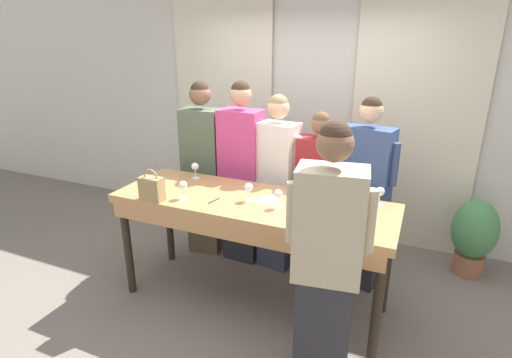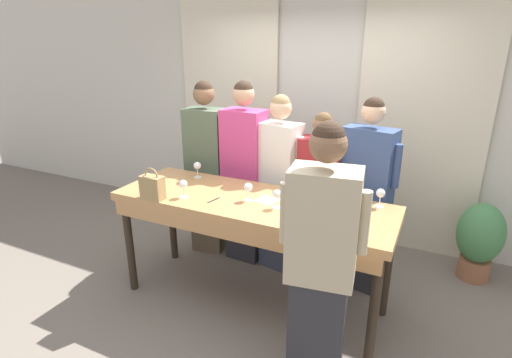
{
  "view_description": "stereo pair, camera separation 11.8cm",
  "coord_description": "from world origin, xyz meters",
  "px_view_note": "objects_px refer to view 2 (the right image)",
  "views": [
    {
      "loc": [
        1.22,
        -2.74,
        2.22
      ],
      "look_at": [
        0.0,
        0.08,
        1.13
      ],
      "focal_mm": 28.0,
      "sensor_mm": 36.0,
      "label": 1
    },
    {
      "loc": [
        1.33,
        -2.69,
        2.22
      ],
      "look_at": [
        0.0,
        0.08,
        1.13
      ],
      "focal_mm": 28.0,
      "sensor_mm": 36.0,
      "label": 2
    }
  ],
  "objects_px": {
    "wine_glass_center_left": "(358,225)",
    "guest_navy_coat": "(365,196)",
    "wine_glass_center_right": "(197,166)",
    "wine_glass_back_left": "(248,188)",
    "guest_olive_jacket": "(207,168)",
    "wine_bottle": "(329,191)",
    "guest_pink_top": "(244,173)",
    "host_pouring": "(320,268)",
    "handbag": "(152,187)",
    "guest_cream_sweater": "(279,184)",
    "wine_glass_front_mid": "(319,200)",
    "potted_plant": "(480,238)",
    "guest_striped_shirt": "(319,197)",
    "wine_glass_center_mid": "(380,194)",
    "tasting_bar": "(251,211)",
    "wine_glass_front_left": "(183,185)",
    "wine_glass_front_right": "(277,195)"
  },
  "relations": [
    {
      "from": "host_pouring",
      "to": "guest_cream_sweater",
      "type": "bearing_deg",
      "value": 121.52
    },
    {
      "from": "wine_glass_front_mid",
      "to": "wine_glass_center_left",
      "type": "distance_m",
      "value": 0.46
    },
    {
      "from": "handbag",
      "to": "wine_glass_center_right",
      "type": "distance_m",
      "value": 0.6
    },
    {
      "from": "tasting_bar",
      "to": "guest_cream_sweater",
      "type": "height_order",
      "value": "guest_cream_sweater"
    },
    {
      "from": "wine_bottle",
      "to": "handbag",
      "type": "xyz_separation_m",
      "value": [
        -1.32,
        -0.5,
        -0.01
      ]
    },
    {
      "from": "wine_glass_front_mid",
      "to": "guest_striped_shirt",
      "type": "distance_m",
      "value": 0.75
    },
    {
      "from": "potted_plant",
      "to": "guest_cream_sweater",
      "type": "bearing_deg",
      "value": -161.42
    },
    {
      "from": "wine_glass_center_left",
      "to": "potted_plant",
      "type": "xyz_separation_m",
      "value": [
        0.86,
        1.58,
        -0.66
      ]
    },
    {
      "from": "guest_navy_coat",
      "to": "wine_bottle",
      "type": "bearing_deg",
      "value": -112.13
    },
    {
      "from": "handbag",
      "to": "wine_glass_center_left",
      "type": "bearing_deg",
      "value": 0.38
    },
    {
      "from": "tasting_bar",
      "to": "wine_glass_center_right",
      "type": "height_order",
      "value": "wine_glass_center_right"
    },
    {
      "from": "wine_bottle",
      "to": "wine_glass_front_left",
      "type": "distance_m",
      "value": 1.17
    },
    {
      "from": "guest_striped_shirt",
      "to": "wine_glass_center_right",
      "type": "bearing_deg",
      "value": -160.33
    },
    {
      "from": "wine_glass_front_right",
      "to": "guest_olive_jacket",
      "type": "height_order",
      "value": "guest_olive_jacket"
    },
    {
      "from": "wine_bottle",
      "to": "wine_glass_front_mid",
      "type": "relative_size",
      "value": 2.12
    },
    {
      "from": "tasting_bar",
      "to": "wine_glass_center_mid",
      "type": "bearing_deg",
      "value": 17.88
    },
    {
      "from": "wine_glass_front_right",
      "to": "guest_pink_top",
      "type": "distance_m",
      "value": 0.98
    },
    {
      "from": "guest_olive_jacket",
      "to": "potted_plant",
      "type": "distance_m",
      "value": 2.74
    },
    {
      "from": "wine_glass_front_left",
      "to": "guest_pink_top",
      "type": "height_order",
      "value": "guest_pink_top"
    },
    {
      "from": "wine_glass_front_mid",
      "to": "guest_cream_sweater",
      "type": "distance_m",
      "value": 0.92
    },
    {
      "from": "tasting_bar",
      "to": "wine_glass_front_left",
      "type": "relative_size",
      "value": 15.42
    },
    {
      "from": "wine_glass_center_left",
      "to": "host_pouring",
      "type": "relative_size",
      "value": 0.08
    },
    {
      "from": "wine_glass_front_right",
      "to": "wine_glass_back_left",
      "type": "xyz_separation_m",
      "value": [
        -0.26,
        0.04,
        -0.0
      ]
    },
    {
      "from": "guest_navy_coat",
      "to": "potted_plant",
      "type": "bearing_deg",
      "value": 31.47
    },
    {
      "from": "handbag",
      "to": "wine_glass_front_right",
      "type": "height_order",
      "value": "handbag"
    },
    {
      "from": "wine_bottle",
      "to": "host_pouring",
      "type": "height_order",
      "value": "host_pouring"
    },
    {
      "from": "guest_olive_jacket",
      "to": "wine_bottle",
      "type": "bearing_deg",
      "value": -18.72
    },
    {
      "from": "guest_cream_sweater",
      "to": "guest_navy_coat",
      "type": "height_order",
      "value": "guest_navy_coat"
    },
    {
      "from": "wine_glass_center_mid",
      "to": "host_pouring",
      "type": "height_order",
      "value": "host_pouring"
    },
    {
      "from": "wine_glass_center_left",
      "to": "guest_striped_shirt",
      "type": "bearing_deg",
      "value": 119.16
    },
    {
      "from": "wine_glass_front_mid",
      "to": "wine_glass_center_right",
      "type": "bearing_deg",
      "value": 167.11
    },
    {
      "from": "guest_navy_coat",
      "to": "host_pouring",
      "type": "relative_size",
      "value": 0.98
    },
    {
      "from": "guest_pink_top",
      "to": "wine_glass_front_left",
      "type": "bearing_deg",
      "value": -98.12
    },
    {
      "from": "wine_bottle",
      "to": "wine_glass_center_right",
      "type": "relative_size",
      "value": 2.12
    },
    {
      "from": "wine_glass_front_mid",
      "to": "guest_olive_jacket",
      "type": "bearing_deg",
      "value": 154.47
    },
    {
      "from": "guest_olive_jacket",
      "to": "guest_pink_top",
      "type": "height_order",
      "value": "guest_pink_top"
    },
    {
      "from": "potted_plant",
      "to": "wine_glass_back_left",
      "type": "bearing_deg",
      "value": -144.3
    },
    {
      "from": "wine_glass_back_left",
      "to": "tasting_bar",
      "type": "bearing_deg",
      "value": 45.97
    },
    {
      "from": "potted_plant",
      "to": "handbag",
      "type": "bearing_deg",
      "value": -147.64
    },
    {
      "from": "wine_glass_front_mid",
      "to": "handbag",
      "type": "bearing_deg",
      "value": -166.43
    },
    {
      "from": "wine_glass_front_mid",
      "to": "wine_glass_center_left",
      "type": "xyz_separation_m",
      "value": [
        0.35,
        -0.3,
        -0.0
      ]
    },
    {
      "from": "handbag",
      "to": "wine_glass_front_left",
      "type": "height_order",
      "value": "handbag"
    },
    {
      "from": "host_pouring",
      "to": "handbag",
      "type": "bearing_deg",
      "value": 167.4
    },
    {
      "from": "wine_glass_center_right",
      "to": "wine_glass_back_left",
      "type": "xyz_separation_m",
      "value": [
        0.68,
        -0.3,
        0.0
      ]
    },
    {
      "from": "wine_bottle",
      "to": "guest_striped_shirt",
      "type": "height_order",
      "value": "guest_striped_shirt"
    },
    {
      "from": "guest_navy_coat",
      "to": "host_pouring",
      "type": "xyz_separation_m",
      "value": [
        -0.0,
        -1.32,
        0.02
      ]
    },
    {
      "from": "guest_pink_top",
      "to": "guest_navy_coat",
      "type": "distance_m",
      "value": 1.19
    },
    {
      "from": "tasting_bar",
      "to": "host_pouring",
      "type": "relative_size",
      "value": 1.27
    },
    {
      "from": "wine_glass_center_left",
      "to": "guest_navy_coat",
      "type": "xyz_separation_m",
      "value": [
        -0.13,
        0.97,
        -0.18
      ]
    },
    {
      "from": "wine_bottle",
      "to": "guest_pink_top",
      "type": "xyz_separation_m",
      "value": [
        -0.99,
        0.49,
        -0.14
      ]
    }
  ]
}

